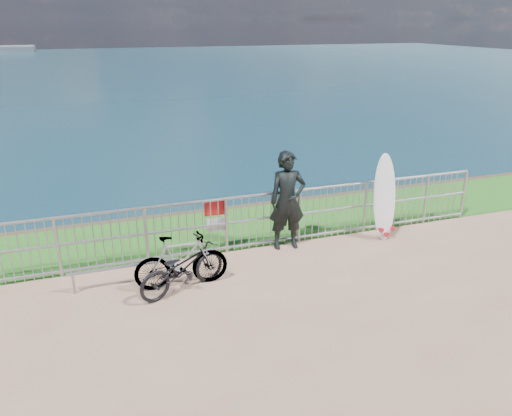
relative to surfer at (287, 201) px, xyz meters
name	(u,v)px	position (x,y,z in m)	size (l,w,h in m)	color
grass_strip	(235,227)	(-0.68, 1.25, -0.96)	(120.00, 120.00, 0.00)	#205E19
railing	(252,221)	(-0.67, 0.15, -0.39)	(10.06, 0.10, 1.13)	#96999E
surfer	(287,201)	(0.00, 0.00, 0.00)	(0.71, 0.46, 1.93)	black
surfboard	(385,200)	(2.03, -0.20, -0.16)	(0.53, 0.49, 1.75)	white
bicycle_near	(182,268)	(-2.26, -1.01, -0.55)	(0.55, 1.59, 0.83)	black
bicycle_far	(181,261)	(-2.25, -0.86, -0.50)	(0.44, 1.56, 0.94)	black
bike_rack	(124,269)	(-3.15, -0.54, -0.65)	(1.84, 0.05, 0.38)	#96999E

